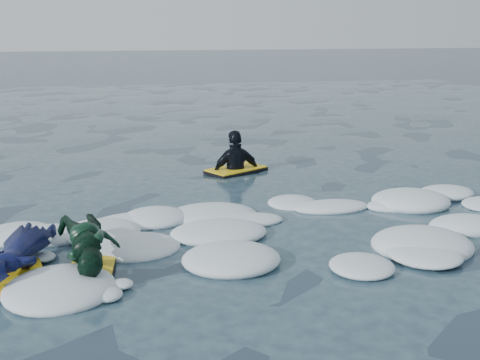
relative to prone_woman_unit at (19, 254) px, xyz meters
name	(u,v)px	position (x,y,z in m)	size (l,w,h in m)	color
ground	(165,272)	(1.50, -0.33, -0.20)	(120.00, 120.00, 0.00)	#18253A
foam_band	(157,239)	(1.50, 0.70, -0.20)	(12.00, 3.10, 0.30)	white
prone_woman_unit	(19,254)	(0.00, 0.00, 0.00)	(0.85, 1.58, 0.38)	black
prone_child_unit	(90,247)	(0.73, -0.10, 0.06)	(0.76, 1.35, 0.51)	black
waiting_rider_unit	(236,175)	(3.14, 3.90, -0.24)	(1.22, 1.05, 1.61)	black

